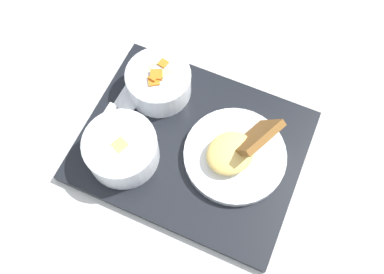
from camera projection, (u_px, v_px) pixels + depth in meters
name	position (u px, v px, depth m)	size (l,w,h in m)	color
ground_plane	(192.00, 147.00, 0.72)	(4.00, 4.00, 0.00)	silver
serving_tray	(192.00, 146.00, 0.72)	(0.38, 0.31, 0.02)	black
bowl_salad	(159.00, 81.00, 0.72)	(0.12, 0.12, 0.06)	silver
bowl_soup	(121.00, 148.00, 0.67)	(0.12, 0.12, 0.06)	silver
plate_main	(236.00, 153.00, 0.68)	(0.18, 0.18, 0.08)	silver
knife	(110.00, 113.00, 0.73)	(0.02, 0.16, 0.02)	silver
spoon	(124.00, 110.00, 0.73)	(0.04, 0.14, 0.01)	silver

